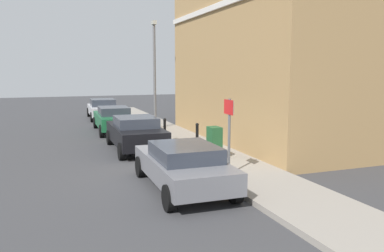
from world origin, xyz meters
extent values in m
plane|color=#38383A|center=(0.00, 0.00, 0.00)|extent=(80.00, 80.00, 0.00)
cube|color=gray|center=(2.03, 6.00, 0.07)|extent=(2.35, 30.00, 0.15)
cube|color=#9E7A4C|center=(6.63, 3.66, 4.53)|extent=(6.86, 11.32, 9.05)
cube|color=silver|center=(3.16, 3.66, 5.96)|extent=(0.12, 11.32, 0.24)
cube|color=slate|center=(-0.28, -2.10, 0.60)|extent=(1.86, 4.32, 0.57)
cube|color=#2D333D|center=(-0.28, -2.33, 1.07)|extent=(1.62, 2.04, 0.42)
cylinder|color=black|center=(-1.11, -0.49, 0.32)|extent=(0.23, 0.64, 0.64)
cylinder|color=black|center=(0.59, -0.52, 0.32)|extent=(0.23, 0.64, 0.64)
cylinder|color=black|center=(-1.15, -3.69, 0.32)|extent=(0.23, 0.64, 0.64)
cylinder|color=black|center=(0.55, -3.71, 0.32)|extent=(0.23, 0.64, 0.64)
cube|color=black|center=(-0.38, 3.59, 0.66)|extent=(1.86, 4.33, 0.69)
cube|color=#2D333D|center=(-0.38, 3.50, 1.19)|extent=(1.61, 1.93, 0.42)
cylinder|color=black|center=(-1.21, 5.20, 0.32)|extent=(0.23, 0.64, 0.64)
cylinder|color=black|center=(0.49, 5.18, 0.32)|extent=(0.23, 0.64, 0.64)
cylinder|color=black|center=(-1.25, 1.99, 0.32)|extent=(0.23, 0.64, 0.64)
cylinder|color=black|center=(0.45, 1.97, 0.32)|extent=(0.23, 0.64, 0.64)
cube|color=#195933|center=(-0.45, 8.86, 0.64)|extent=(1.81, 4.49, 0.63)
cube|color=#2D333D|center=(-0.46, 8.61, 1.15)|extent=(1.54, 1.95, 0.44)
cylinder|color=black|center=(-1.21, 10.55, 0.32)|extent=(0.24, 0.65, 0.64)
cylinder|color=black|center=(0.39, 10.51, 0.32)|extent=(0.24, 0.65, 0.64)
cylinder|color=black|center=(-1.29, 7.21, 0.32)|extent=(0.24, 0.65, 0.64)
cylinder|color=black|center=(0.30, 7.16, 0.32)|extent=(0.24, 0.65, 0.64)
cube|color=#B7B7BC|center=(-0.21, 14.92, 0.61)|extent=(1.90, 4.30, 0.57)
cube|color=#2D333D|center=(-0.21, 14.84, 1.12)|extent=(1.62, 1.93, 0.49)
cylinder|color=black|center=(-0.99, 16.51, 0.32)|extent=(0.24, 0.65, 0.64)
cylinder|color=black|center=(0.68, 16.46, 0.32)|extent=(0.24, 0.65, 0.64)
cylinder|color=black|center=(-1.09, 13.37, 0.32)|extent=(0.24, 0.65, 0.64)
cylinder|color=black|center=(0.58, 13.32, 0.32)|extent=(0.24, 0.65, 0.64)
cube|color=#1E4C28|center=(1.78, 0.41, 0.72)|extent=(0.40, 0.55, 1.15)
cube|color=#333333|center=(1.78, 0.41, 0.19)|extent=(0.46, 0.61, 0.08)
cylinder|color=black|center=(1.88, 2.38, 0.62)|extent=(0.12, 0.12, 0.95)
sphere|color=black|center=(1.88, 2.38, 1.12)|extent=(0.14, 0.14, 0.14)
cylinder|color=black|center=(1.10, 4.35, 0.62)|extent=(0.12, 0.12, 0.95)
sphere|color=black|center=(1.10, 4.35, 1.12)|extent=(0.14, 0.14, 0.14)
cylinder|color=#59595B|center=(1.34, -1.68, 1.30)|extent=(0.08, 0.08, 2.30)
cube|color=white|center=(1.32, -1.68, 2.20)|extent=(0.03, 0.56, 0.40)
cube|color=red|center=(1.31, -1.68, 2.20)|extent=(0.01, 0.60, 0.44)
cylinder|color=#59595B|center=(1.72, 8.32, 2.90)|extent=(0.14, 0.14, 5.50)
cube|color=#A5A599|center=(1.72, 8.32, 5.77)|extent=(0.20, 0.44, 0.20)
camera|label=1|loc=(-3.72, -12.13, 3.27)|focal=36.55mm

